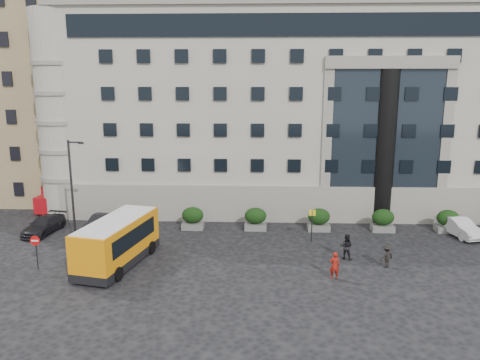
{
  "coord_description": "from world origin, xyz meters",
  "views": [
    {
      "loc": [
        1.35,
        -29.16,
        12.28
      ],
      "look_at": [
        0.06,
        4.05,
        5.0
      ],
      "focal_mm": 35.0,
      "sensor_mm": 36.0,
      "label": 1
    }
  ],
  "objects_px": {
    "red_truck": "(58,197)",
    "minibus": "(117,240)",
    "parked_car_d": "(115,199)",
    "pedestrian_a": "(334,265)",
    "hedge_e": "(448,221)",
    "parked_car_c": "(44,225)",
    "hedge_c": "(319,219)",
    "pedestrian_b": "(346,247)",
    "no_entry_sign": "(36,246)",
    "hedge_a": "(193,218)",
    "street_lamp": "(73,190)",
    "hedge_d": "(383,220)",
    "pedestrian_c": "(387,256)",
    "hedge_b": "(256,219)",
    "parked_car_b": "(100,223)",
    "bus_stop_sign": "(312,220)",
    "white_taxi": "(459,227)"
  },
  "relations": [
    {
      "from": "red_truck",
      "to": "parked_car_c",
      "type": "xyz_separation_m",
      "value": [
        1.56,
        -6.56,
        -0.61
      ]
    },
    {
      "from": "hedge_c",
      "to": "pedestrian_b",
      "type": "xyz_separation_m",
      "value": [
        1.1,
        -6.24,
        -0.02
      ]
    },
    {
      "from": "hedge_b",
      "to": "parked_car_d",
      "type": "relative_size",
      "value": 0.35
    },
    {
      "from": "minibus",
      "to": "bus_stop_sign",
      "type": "bearing_deg",
      "value": 32.72
    },
    {
      "from": "hedge_b",
      "to": "parked_car_d",
      "type": "distance_m",
      "value": 15.3
    },
    {
      "from": "parked_car_d",
      "to": "pedestrian_a",
      "type": "relative_size",
      "value": 3.04
    },
    {
      "from": "pedestrian_a",
      "to": "hedge_a",
      "type": "bearing_deg",
      "value": -42.99
    },
    {
      "from": "white_taxi",
      "to": "pedestrian_c",
      "type": "bearing_deg",
      "value": -153.14
    },
    {
      "from": "red_truck",
      "to": "parked_car_d",
      "type": "distance_m",
      "value": 5.21
    },
    {
      "from": "hedge_e",
      "to": "hedge_c",
      "type": "bearing_deg",
      "value": 180.0
    },
    {
      "from": "pedestrian_b",
      "to": "pedestrian_a",
      "type": "bearing_deg",
      "value": 87.8
    },
    {
      "from": "pedestrian_c",
      "to": "parked_car_c",
      "type": "bearing_deg",
      "value": -40.88
    },
    {
      "from": "red_truck",
      "to": "parked_car_c",
      "type": "distance_m",
      "value": 6.77
    },
    {
      "from": "parked_car_c",
      "to": "pedestrian_c",
      "type": "relative_size",
      "value": 2.92
    },
    {
      "from": "hedge_b",
      "to": "bus_stop_sign",
      "type": "xyz_separation_m",
      "value": [
        4.3,
        -2.8,
        0.8
      ]
    },
    {
      "from": "no_entry_sign",
      "to": "pedestrian_a",
      "type": "distance_m",
      "value": 19.2
    },
    {
      "from": "parked_car_c",
      "to": "white_taxi",
      "type": "height_order",
      "value": "white_taxi"
    },
    {
      "from": "hedge_a",
      "to": "street_lamp",
      "type": "bearing_deg",
      "value": -148.84
    },
    {
      "from": "hedge_e",
      "to": "red_truck",
      "type": "bearing_deg",
      "value": 171.66
    },
    {
      "from": "hedge_e",
      "to": "pedestrian_b",
      "type": "relative_size",
      "value": 1.01
    },
    {
      "from": "hedge_d",
      "to": "pedestrian_c",
      "type": "bearing_deg",
      "value": -102.65
    },
    {
      "from": "red_truck",
      "to": "pedestrian_b",
      "type": "bearing_deg",
      "value": -15.81
    },
    {
      "from": "pedestrian_c",
      "to": "hedge_d",
      "type": "bearing_deg",
      "value": -130.39
    },
    {
      "from": "red_truck",
      "to": "minibus",
      "type": "bearing_deg",
      "value": -44.96
    },
    {
      "from": "minibus",
      "to": "pedestrian_c",
      "type": "distance_m",
      "value": 17.88
    },
    {
      "from": "hedge_a",
      "to": "parked_car_c",
      "type": "xyz_separation_m",
      "value": [
        -11.89,
        -1.54,
        -0.28
      ]
    },
    {
      "from": "bus_stop_sign",
      "to": "pedestrian_c",
      "type": "xyz_separation_m",
      "value": [
        4.4,
        -4.76,
        -0.96
      ]
    },
    {
      "from": "pedestrian_a",
      "to": "pedestrian_c",
      "type": "xyz_separation_m",
      "value": [
        3.73,
        1.98,
        -0.11
      ]
    },
    {
      "from": "hedge_a",
      "to": "no_entry_sign",
      "type": "xyz_separation_m",
      "value": [
        -9.0,
        -8.84,
        0.72
      ]
    },
    {
      "from": "hedge_b",
      "to": "no_entry_sign",
      "type": "height_order",
      "value": "no_entry_sign"
    },
    {
      "from": "hedge_e",
      "to": "parked_car_c",
      "type": "bearing_deg",
      "value": -177.3
    },
    {
      "from": "no_entry_sign",
      "to": "hedge_e",
      "type": "bearing_deg",
      "value": 16.52
    },
    {
      "from": "pedestrian_a",
      "to": "minibus",
      "type": "bearing_deg",
      "value": -6.89
    },
    {
      "from": "hedge_b",
      "to": "parked_car_c",
      "type": "relative_size",
      "value": 0.41
    },
    {
      "from": "street_lamp",
      "to": "parked_car_d",
      "type": "height_order",
      "value": "street_lamp"
    },
    {
      "from": "hedge_c",
      "to": "no_entry_sign",
      "type": "xyz_separation_m",
      "value": [
        -19.4,
        -8.84,
        0.72
      ]
    },
    {
      "from": "hedge_c",
      "to": "pedestrian_a",
      "type": "xyz_separation_m",
      "value": [
        -0.23,
        -9.54,
        -0.05
      ]
    },
    {
      "from": "hedge_c",
      "to": "hedge_e",
      "type": "distance_m",
      "value": 10.4
    },
    {
      "from": "parked_car_b",
      "to": "pedestrian_c",
      "type": "relative_size",
      "value": 2.6
    },
    {
      "from": "no_entry_sign",
      "to": "parked_car_c",
      "type": "xyz_separation_m",
      "value": [
        -2.89,
        7.3,
        -1.0
      ]
    },
    {
      "from": "hedge_c",
      "to": "street_lamp",
      "type": "height_order",
      "value": "street_lamp"
    },
    {
      "from": "hedge_d",
      "to": "pedestrian_a",
      "type": "height_order",
      "value": "hedge_d"
    },
    {
      "from": "hedge_a",
      "to": "hedge_b",
      "type": "bearing_deg",
      "value": 0.0
    },
    {
      "from": "hedge_e",
      "to": "pedestrian_b",
      "type": "bearing_deg",
      "value": -146.14
    },
    {
      "from": "white_taxi",
      "to": "pedestrian_b",
      "type": "relative_size",
      "value": 2.41
    },
    {
      "from": "red_truck",
      "to": "pedestrian_a",
      "type": "xyz_separation_m",
      "value": [
        23.62,
        -14.56,
        -0.39
      ]
    },
    {
      "from": "no_entry_sign",
      "to": "minibus",
      "type": "xyz_separation_m",
      "value": [
        5.05,
        1.05,
        0.07
      ]
    },
    {
      "from": "hedge_e",
      "to": "parked_car_d",
      "type": "xyz_separation_m",
      "value": [
        -29.35,
        6.7,
        -0.19
      ]
    },
    {
      "from": "minibus",
      "to": "pedestrian_a",
      "type": "distance_m",
      "value": 14.25
    },
    {
      "from": "parked_car_b",
      "to": "parked_car_c",
      "type": "height_order",
      "value": "parked_car_b"
    }
  ]
}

